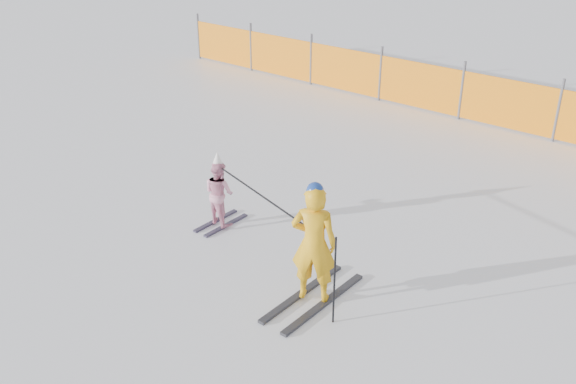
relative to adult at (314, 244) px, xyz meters
The scene contains 5 objects.
ground 1.15m from the adult, behind, with size 120.00×120.00×0.00m, color white.
adult is the anchor object (origin of this frame).
child 2.32m from the adult, 164.08° to the left, with size 0.51×0.86×1.16m.
ski_poles 0.57m from the adult, 166.55° to the left, with size 2.57×0.82×1.14m.
safety_fence 7.42m from the adult, 105.16° to the left, with size 15.44×0.06×1.25m.
Camera 1 is at (4.73, -5.21, 4.66)m, focal length 40.00 mm.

